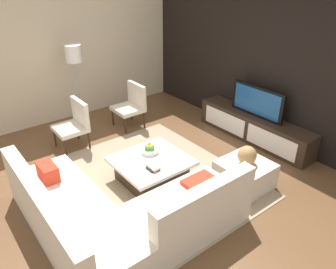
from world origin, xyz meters
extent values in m
plane|color=brown|center=(0.00, 0.00, 0.00)|extent=(14.00, 14.00, 0.00)
cube|color=black|center=(0.00, 2.70, 1.40)|extent=(6.40, 0.12, 2.80)
cube|color=beige|center=(-3.20, 0.20, 1.40)|extent=(0.12, 5.20, 2.80)
cube|color=tan|center=(-0.10, 0.00, 0.01)|extent=(3.08, 2.78, 0.01)
cube|color=#332319|center=(0.00, 2.40, 0.25)|extent=(2.37, 0.44, 0.50)
cube|color=white|center=(-0.55, 2.17, 0.25)|extent=(1.00, 0.01, 0.35)
cube|color=white|center=(0.55, 2.17, 0.25)|extent=(1.00, 0.01, 0.35)
cube|color=black|center=(0.00, 2.40, 0.78)|extent=(1.10, 0.05, 0.56)
cube|color=#194C8C|center=(0.00, 2.37, 0.78)|extent=(0.99, 0.01, 0.47)
cube|color=beige|center=(0.20, -1.30, 0.21)|extent=(2.40, 0.85, 0.41)
cube|color=beige|center=(0.20, -1.64, 0.61)|extent=(2.40, 0.18, 0.40)
cube|color=beige|center=(0.97, -0.13, 0.21)|extent=(0.85, 1.48, 0.41)
cube|color=beige|center=(1.31, -0.13, 0.61)|extent=(0.18, 1.48, 0.40)
cube|color=red|center=(-0.52, -1.30, 0.52)|extent=(0.36, 0.20, 0.22)
cube|color=red|center=(0.97, 0.24, 0.44)|extent=(0.60, 0.44, 0.06)
cube|color=#332319|center=(-0.10, 0.10, 0.17)|extent=(0.80, 0.85, 0.33)
cube|color=white|center=(-0.10, 0.10, 0.35)|extent=(1.00, 1.07, 0.05)
cylinder|color=#332319|center=(-2.07, -0.66, 0.19)|extent=(0.04, 0.04, 0.38)
cylinder|color=#332319|center=(-1.59, -0.66, 0.19)|extent=(0.04, 0.04, 0.38)
cylinder|color=#332319|center=(-2.07, -0.22, 0.19)|extent=(0.04, 0.04, 0.38)
cylinder|color=#332319|center=(-1.59, -0.22, 0.19)|extent=(0.04, 0.04, 0.38)
cube|color=beige|center=(-1.83, -0.44, 0.38)|extent=(0.56, 0.53, 0.08)
cube|color=beige|center=(-1.83, -0.22, 0.65)|extent=(0.56, 0.08, 0.45)
cylinder|color=#A5A5AA|center=(-2.60, 0.11, 0.01)|extent=(0.28, 0.28, 0.02)
cylinder|color=#A5A5AA|center=(-2.60, 0.11, 0.68)|extent=(0.03, 0.03, 1.31)
cylinder|color=white|center=(-2.60, 0.11, 1.49)|extent=(0.31, 0.31, 0.32)
cube|color=beige|center=(0.87, 1.12, 0.20)|extent=(0.70, 0.70, 0.40)
cylinder|color=silver|center=(-0.28, 0.20, 0.42)|extent=(0.28, 0.28, 0.07)
sphere|color=#4C8C33|center=(-0.23, 0.20, 0.47)|extent=(0.09, 0.09, 0.09)
sphere|color=gold|center=(-0.28, 0.23, 0.47)|extent=(0.10, 0.10, 0.10)
sphere|color=#B23326|center=(-0.32, 0.23, 0.47)|extent=(0.10, 0.10, 0.10)
sphere|color=gold|center=(-0.31, 0.18, 0.47)|extent=(0.09, 0.09, 0.09)
sphere|color=#4C8C33|center=(-0.27, 0.16, 0.47)|extent=(0.10, 0.10, 0.10)
cylinder|color=#332319|center=(-2.20, 0.61, 0.19)|extent=(0.04, 0.04, 0.38)
cylinder|color=#332319|center=(-1.71, 0.61, 0.19)|extent=(0.04, 0.04, 0.38)
cylinder|color=#332319|center=(-2.20, 1.07, 0.19)|extent=(0.04, 0.04, 0.38)
cylinder|color=#332319|center=(-1.71, 1.07, 0.19)|extent=(0.04, 0.04, 0.38)
cube|color=beige|center=(-1.95, 0.84, 0.38)|extent=(0.57, 0.53, 0.08)
cube|color=beige|center=(-1.95, 1.07, 0.65)|extent=(0.57, 0.08, 0.45)
sphere|color=#AD8451|center=(0.87, 1.12, 0.54)|extent=(0.28, 0.28, 0.28)
cube|color=#1E232D|center=(0.13, -0.03, 0.39)|extent=(0.16, 0.15, 0.03)
cube|color=#CCB78C|center=(0.12, -0.02, 0.42)|extent=(0.21, 0.12, 0.03)
camera|label=1|loc=(3.36, -2.28, 3.01)|focal=35.06mm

